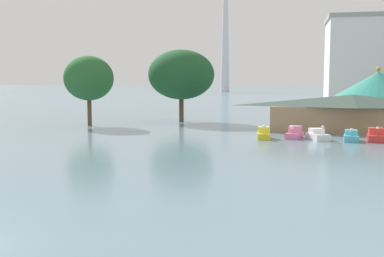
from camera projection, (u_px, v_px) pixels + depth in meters
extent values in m
cube|color=yellow|center=(264.00, 136.00, 49.27)|extent=(1.54, 2.66, 0.65)
cube|color=yellow|center=(264.00, 130.00, 49.53)|extent=(1.23, 1.24, 0.65)
cylinder|color=yellow|center=(264.00, 131.00, 48.20)|extent=(0.14, 0.14, 0.57)
sphere|color=white|center=(264.00, 127.00, 48.15)|extent=(0.38, 0.38, 0.38)
cube|color=pink|center=(294.00, 136.00, 49.55)|extent=(2.10, 2.84, 0.63)
cube|color=pink|center=(295.00, 129.00, 49.76)|extent=(1.51, 1.44, 0.74)
cylinder|color=pink|center=(292.00, 131.00, 48.59)|extent=(0.14, 0.14, 0.48)
sphere|color=white|center=(292.00, 127.00, 48.55)|extent=(0.39, 0.39, 0.39)
cube|color=white|center=(318.00, 137.00, 48.37)|extent=(2.46, 3.34, 0.68)
cube|color=white|center=(317.00, 131.00, 48.68)|extent=(1.68, 1.71, 0.52)
cylinder|color=white|center=(323.00, 132.00, 47.12)|extent=(0.14, 0.14, 0.65)
sphere|color=white|center=(323.00, 127.00, 47.07)|extent=(0.33, 0.33, 0.33)
cube|color=#4CB7CC|center=(351.00, 138.00, 47.20)|extent=(1.65, 2.60, 0.66)
cube|color=#5DCDE2|center=(351.00, 132.00, 47.44)|extent=(1.31, 1.22, 0.52)
cylinder|color=#4CB7CC|center=(352.00, 134.00, 46.20)|extent=(0.14, 0.14, 0.46)
sphere|color=white|center=(352.00, 130.00, 46.16)|extent=(0.36, 0.36, 0.36)
cube|color=red|center=(376.00, 138.00, 47.02)|extent=(1.90, 2.98, 0.72)
cube|color=#E8423C|center=(376.00, 131.00, 47.28)|extent=(1.52, 1.40, 0.68)
cylinder|color=red|center=(378.00, 133.00, 45.86)|extent=(0.14, 0.14, 0.66)
sphere|color=white|center=(378.00, 128.00, 45.81)|extent=(0.28, 0.28, 0.28)
cube|color=#9E7F5B|center=(351.00, 119.00, 55.99)|extent=(19.71, 5.02, 3.14)
pyramid|color=#42564C|center=(352.00, 101.00, 55.76)|extent=(21.29, 5.77, 1.46)
cylinder|color=#993328|center=(377.00, 112.00, 63.83)|extent=(9.36, 9.36, 3.80)
cone|color=teal|center=(378.00, 85.00, 63.44)|extent=(13.01, 13.01, 3.82)
sphere|color=#B7993D|center=(379.00, 69.00, 63.21)|extent=(0.70, 0.70, 0.70)
cylinder|color=brown|center=(90.00, 113.00, 64.04)|extent=(0.58, 0.58, 3.57)
ellipsoid|color=#28602D|center=(89.00, 78.00, 63.54)|extent=(6.94, 6.94, 6.24)
cylinder|color=brown|center=(181.00, 111.00, 70.50)|extent=(0.71, 0.71, 3.48)
ellipsoid|color=#1E5128|center=(181.00, 75.00, 69.94)|extent=(10.22, 10.22, 7.64)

